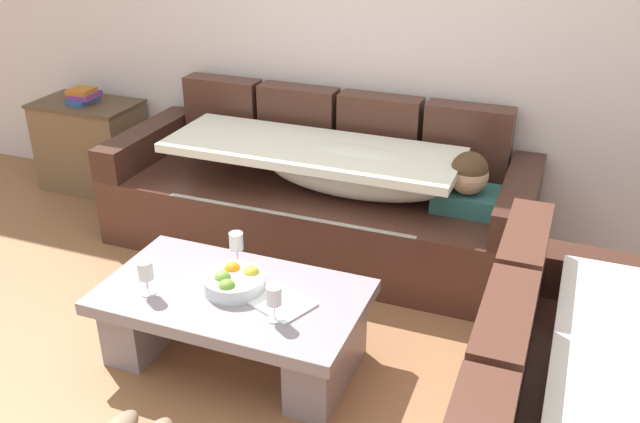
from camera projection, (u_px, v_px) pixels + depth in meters
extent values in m
cube|color=silver|center=(387.00, 10.00, 4.06)|extent=(9.00, 0.10, 2.70)
cube|color=#4B2A1F|center=(316.00, 215.00, 4.18)|extent=(2.51, 0.92, 0.42)
cube|color=#4B2A1F|center=(224.00, 112.00, 4.57)|extent=(0.51, 0.16, 0.46)
cube|color=#4B2A1F|center=(299.00, 122.00, 4.39)|extent=(0.51, 0.16, 0.46)
cube|color=#4B2A1F|center=(379.00, 132.00, 4.22)|extent=(0.51, 0.16, 0.46)
cube|color=#4B2A1F|center=(467.00, 144.00, 4.04)|extent=(0.51, 0.16, 0.46)
cube|color=#3C2219|center=(147.00, 143.00, 4.42)|extent=(0.18, 0.92, 0.20)
cube|color=#3C2219|center=(519.00, 199.00, 3.66)|extent=(0.18, 0.92, 0.20)
cube|color=#2D6660|center=(467.00, 199.00, 3.76)|extent=(0.36, 0.28, 0.11)
sphere|color=tan|center=(469.00, 175.00, 3.66)|extent=(0.21, 0.21, 0.21)
sphere|color=#4C331E|center=(469.00, 170.00, 3.65)|extent=(0.20, 0.20, 0.20)
ellipsoid|color=silver|center=(358.00, 172.00, 3.90)|extent=(1.10, 0.44, 0.28)
cube|color=silver|center=(311.00, 150.00, 3.92)|extent=(1.70, 0.60, 0.05)
cube|color=silver|center=(287.00, 245.00, 3.81)|extent=(1.44, 0.04, 0.38)
cube|color=#4B2A1F|center=(499.00, 368.00, 2.22)|extent=(0.16, 0.53, 0.46)
cube|color=#4B2A1F|center=(520.00, 281.00, 2.69)|extent=(0.16, 0.53, 0.46)
cube|color=#3C2219|center=(618.00, 281.00, 2.93)|extent=(0.92, 0.18, 0.20)
cube|color=gray|center=(232.00, 297.00, 3.13)|extent=(1.20, 0.68, 0.06)
cube|color=gray|center=(151.00, 311.00, 3.36)|extent=(0.20, 0.54, 0.32)
cube|color=gray|center=(327.00, 353.00, 3.06)|extent=(0.20, 0.54, 0.32)
cylinder|color=silver|center=(234.00, 283.00, 3.11)|extent=(0.28, 0.28, 0.07)
sphere|color=gold|center=(251.00, 274.00, 3.13)|extent=(0.08, 0.08, 0.08)
sphere|color=olive|center=(223.00, 279.00, 3.09)|extent=(0.08, 0.08, 0.08)
sphere|color=#669B30|center=(227.00, 288.00, 3.03)|extent=(0.08, 0.08, 0.08)
sphere|color=orange|center=(232.00, 270.00, 3.16)|extent=(0.08, 0.08, 0.08)
cylinder|color=silver|center=(148.00, 293.00, 3.10)|extent=(0.06, 0.06, 0.01)
cylinder|color=silver|center=(147.00, 286.00, 3.08)|extent=(0.01, 0.01, 0.07)
cylinder|color=silver|center=(145.00, 270.00, 3.04)|extent=(0.07, 0.07, 0.08)
cylinder|color=silver|center=(275.00, 319.00, 2.91)|extent=(0.06, 0.06, 0.01)
cylinder|color=silver|center=(274.00, 311.00, 2.90)|extent=(0.01, 0.01, 0.07)
cylinder|color=silver|center=(274.00, 295.00, 2.86)|extent=(0.07, 0.07, 0.08)
cylinder|color=silver|center=(238.00, 263.00, 3.34)|extent=(0.06, 0.06, 0.01)
cylinder|color=silver|center=(237.00, 256.00, 3.32)|extent=(0.01, 0.01, 0.07)
cylinder|color=silver|center=(236.00, 241.00, 3.28)|extent=(0.07, 0.07, 0.08)
cube|color=white|center=(280.00, 302.00, 3.03)|extent=(0.34, 0.30, 0.01)
cube|color=brown|center=(92.00, 147.00, 4.94)|extent=(0.70, 0.42, 0.62)
cube|color=brown|center=(85.00, 104.00, 4.80)|extent=(0.72, 0.44, 0.02)
cube|color=#2D569E|center=(83.00, 100.00, 4.78)|extent=(0.15, 0.22, 0.03)
cube|color=#72337F|center=(85.00, 95.00, 4.77)|extent=(0.17, 0.20, 0.04)
cube|color=#B76623|center=(81.00, 91.00, 4.75)|extent=(0.16, 0.17, 0.03)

